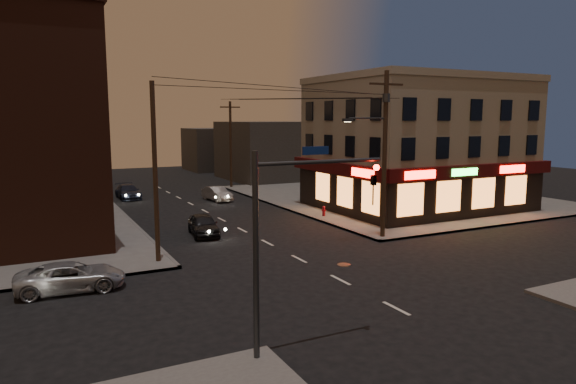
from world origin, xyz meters
TOP-DOWN VIEW (x-y plane):
  - ground at (0.00, 0.00)m, footprint 120.00×120.00m
  - sidewalk_ne at (18.00, 19.00)m, footprint 24.00×28.00m
  - pizza_building at (15.93, 13.43)m, footprint 15.85×12.85m
  - bg_building_ne_a at (14.00, 38.00)m, footprint 10.00×12.00m
  - bg_building_nw at (-13.00, 42.00)m, footprint 9.00×10.00m
  - bg_building_ne_b at (12.00, 52.00)m, footprint 8.00×8.00m
  - utility_pole_main at (6.68, 5.80)m, footprint 4.20×0.44m
  - utility_pole_far at (6.80, 32.00)m, footprint 0.26×0.26m
  - utility_pole_west at (-6.80, 6.50)m, footprint 0.24×0.24m
  - traffic_signal at (-5.57, -5.60)m, footprint 4.49×0.32m
  - suv_cross at (-11.08, 4.00)m, footprint 4.58×2.37m
  - sedan_near at (-2.75, 11.69)m, footprint 2.12×4.16m
  - sedan_mid at (2.63, 24.54)m, footprint 1.86×4.03m
  - sedan_far at (-4.33, 29.37)m, footprint 1.90×4.54m
  - fire_hydrant at (7.02, 13.20)m, footprint 0.34×0.34m

SIDE VIEW (x-z plane):
  - ground at x=0.00m, z-range 0.00..0.00m
  - sidewalk_ne at x=18.00m, z-range 0.00..0.15m
  - fire_hydrant at x=7.02m, z-range 0.18..0.94m
  - suv_cross at x=-11.08m, z-range 0.00..1.23m
  - sedan_mid at x=2.63m, z-range 0.00..1.28m
  - sedan_far at x=-4.33m, z-range 0.00..1.31m
  - sedan_near at x=-2.75m, z-range 0.00..1.36m
  - bg_building_ne_b at x=12.00m, z-range 0.00..6.00m
  - bg_building_ne_a at x=14.00m, z-range 0.00..7.00m
  - bg_building_nw at x=-13.00m, z-range 0.00..8.00m
  - traffic_signal at x=-5.57m, z-range 0.92..7.39m
  - utility_pole_far at x=6.80m, z-range 0.15..9.15m
  - utility_pole_west at x=-6.80m, z-range 0.15..9.15m
  - pizza_building at x=15.93m, z-range 0.10..10.60m
  - utility_pole_main at x=6.68m, z-range 0.76..10.76m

